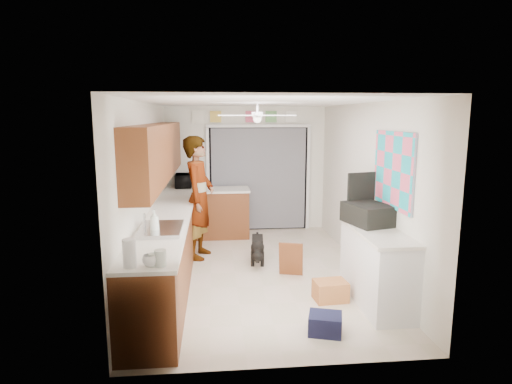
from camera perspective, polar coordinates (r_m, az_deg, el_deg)
name	(u,v)px	position (r m, az deg, el deg)	size (l,w,h in m)	color
floor	(259,272)	(6.54, 0.34, -10.58)	(5.00, 5.00, 0.00)	beige
ceiling	(259,102)	(6.13, 0.37, 11.87)	(5.00, 5.00, 0.00)	white
wall_back	(246,169)	(8.68, -1.33, 3.06)	(3.20, 3.20, 0.00)	silver
wall_front	(287,238)	(3.80, 4.21, -6.12)	(3.20, 3.20, 0.00)	silver
wall_left	(147,192)	(6.26, -14.38, 0.02)	(5.00, 5.00, 0.00)	silver
wall_right	(365,188)	(6.57, 14.37, 0.49)	(5.00, 5.00, 0.00)	silver
left_base_cabinets	(170,245)	(6.40, -11.39, -7.00)	(0.60, 4.80, 0.90)	brown
left_countertop	(170,214)	(6.28, -11.45, -2.90)	(0.62, 4.80, 0.04)	white
upper_cabinets	(158,152)	(6.36, -12.89, 5.24)	(0.32, 4.00, 0.80)	brown
sink_basin	(161,230)	(5.31, -12.56, -4.93)	(0.50, 0.76, 0.06)	silver
faucet	(145,222)	(5.31, -14.63, -3.95)	(0.03, 0.03, 0.22)	silver
peninsula_base	(222,214)	(8.30, -4.50, -2.90)	(1.00, 0.60, 0.90)	brown
peninsula_top	(222,190)	(8.21, -4.55, 0.30)	(1.04, 0.64, 0.04)	white
back_opening_recess	(258,179)	(8.70, 0.34, 1.75)	(2.00, 0.06, 2.10)	black
curtain_panel	(259,179)	(8.66, 0.36, 1.71)	(1.90, 0.03, 2.05)	gray
door_trim_left	(208,180)	(8.63, -6.40, 1.61)	(0.06, 0.04, 2.10)	white
door_trim_right	(308,179)	(8.83, 6.96, 1.80)	(0.06, 0.04, 2.10)	white
door_trim_head	(259,126)	(8.58, 0.36, 8.81)	(2.10, 0.04, 0.06)	white
header_frame_0	(216,117)	(8.56, -5.41, 9.97)	(0.22, 0.02, 0.22)	#E2BE4B
header_frame_2	(251,117)	(8.59, -0.67, 10.01)	(0.22, 0.02, 0.22)	#D85170
header_frame_3	(271,117)	(8.64, 2.02, 10.00)	(0.22, 0.02, 0.22)	#67A860
header_frame_4	(291,117)	(8.70, 4.67, 9.98)	(0.22, 0.02, 0.22)	white
route66_sign	(198,117)	(8.57, -7.79, 9.92)	(0.22, 0.02, 0.26)	silver
right_counter_base	(376,268)	(5.59, 15.76, -9.72)	(0.50, 1.40, 0.90)	white
right_counter_top	(377,231)	(5.45, 15.89, -5.07)	(0.54, 1.44, 0.04)	white
abstract_painting	(393,170)	(5.59, 17.81, 2.83)	(0.03, 1.15, 0.95)	#F65A7C
ceiling_fan	(257,115)	(6.32, 0.18, 10.18)	(1.14, 1.14, 0.24)	white
microwave	(184,181)	(8.46, -9.61, 1.50)	(0.47, 0.32, 0.26)	black
soap_bottle	(155,221)	(5.19, -13.38, -3.83)	(0.11, 0.11, 0.29)	silver
cup	(150,261)	(4.10, -13.94, -8.86)	(0.14, 0.14, 0.11)	white
jar_a	(160,258)	(4.09, -12.64, -8.59)	(0.11, 0.11, 0.15)	silver
jar_b	(153,260)	(4.10, -13.58, -8.79)	(0.08, 0.08, 0.12)	silver
paper_towel_roll	(129,253)	(4.11, -16.53, -7.83)	(0.12, 0.12, 0.26)	white
suitcase	(368,214)	(5.68, 14.70, -2.85)	(0.46, 0.61, 0.26)	black
suitcase_rim	(368,222)	(5.70, 14.65, -3.93)	(0.44, 0.58, 0.02)	yellow
suitcase_lid	(361,191)	(5.90, 13.85, 0.14)	(0.42, 0.03, 0.50)	black
cardboard_box	(330,291)	(5.64, 9.89, -12.83)	(0.40, 0.30, 0.25)	#B06237
navy_crate	(325,324)	(4.87, 9.21, -16.95)	(0.35, 0.29, 0.21)	black
cabinet_door_panel	(291,259)	(6.31, 4.67, -8.91)	(0.35, 0.03, 0.52)	brown
man	(199,198)	(7.02, -7.62, -0.74)	(0.73, 0.48, 2.00)	white
dog	(257,249)	(6.83, 0.20, -7.57)	(0.26, 0.60, 0.47)	black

